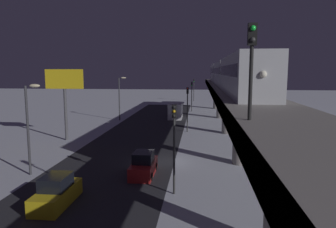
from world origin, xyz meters
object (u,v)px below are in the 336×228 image
sedan_red (144,166)px  traffic_light_far (192,92)px  rail_signal (252,55)px  traffic_light_distant (194,87)px  sedan_yellow (57,193)px  traffic_light_near (174,136)px  subway_train (226,73)px  traffic_light_mid (187,103)px  commercial_billboard (65,86)px  box_truck (176,111)px

sedan_red → traffic_light_far: bearing=86.1°
rail_signal → sedan_red: bearing=-60.5°
traffic_light_distant → sedan_yellow: bearing=84.1°
sedan_yellow → traffic_light_near: size_ratio=0.69×
subway_train → rail_signal: bearing=87.1°
rail_signal → subway_train: bearing=-92.9°
sedan_red → traffic_light_near: size_ratio=0.68×
traffic_light_mid → traffic_light_near: bearing=90.0°
traffic_light_mid → traffic_light_distant: 46.61m
traffic_light_near → traffic_light_distant: (0.00, -69.91, 0.00)m
traffic_light_distant → commercial_billboard: 55.64m
traffic_light_distant → commercial_billboard: bearing=74.3°
sedan_red → commercial_billboard: commercial_billboard is taller
rail_signal → traffic_light_near: 10.24m
sedan_red → traffic_light_near: (-2.90, 3.94, 3.41)m
traffic_light_far → commercial_billboard: commercial_billboard is taller
box_truck → traffic_light_mid: 14.37m
traffic_light_mid → traffic_light_distant: same height
sedan_yellow → box_truck: box_truck is taller
traffic_light_near → commercial_billboard: bearing=-47.5°
rail_signal → traffic_light_far: (3.84, -54.58, -5.15)m
subway_train → traffic_light_distant: (5.55, -43.92, -4.21)m
sedan_red → traffic_light_distant: bearing=87.5°
subway_train → traffic_light_mid: 7.47m
rail_signal → sedan_yellow: rail_signal is taller
subway_train → sedan_red: bearing=69.0°
traffic_light_near → traffic_light_distant: bearing=-90.0°
traffic_light_distant → subway_train: bearing=97.2°
rail_signal → traffic_light_far: 54.96m
sedan_yellow → traffic_light_mid: bearing=-106.2°
traffic_light_distant → commercial_billboard: commercial_billboard is taller
sedan_yellow → traffic_light_distant: bearing=-95.9°
rail_signal → traffic_light_mid: 31.93m
box_truck → traffic_light_far: 10.26m
subway_train → rail_signal: size_ratio=13.87×
sedan_red → box_truck: 33.19m
traffic_light_far → traffic_light_distant: (0.00, -23.30, 0.00)m
traffic_light_far → sedan_red: bearing=86.1°
traffic_light_near → commercial_billboard: 22.39m
sedan_yellow → rail_signal: bearing=154.5°
sedan_red → traffic_light_near: bearing=-53.6°
rail_signal → traffic_light_distant: 78.15m
subway_train → traffic_light_far: size_ratio=8.67×
sedan_yellow → commercial_billboard: (7.52, -18.96, 6.03)m
box_truck → traffic_light_mid: bearing=101.1°
subway_train → traffic_light_mid: size_ratio=8.67×
rail_signal → traffic_light_far: size_ratio=0.62×
sedan_red → traffic_light_distant: 66.12m
rail_signal → sedan_yellow: 15.20m
sedan_red → box_truck: box_truck is taller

